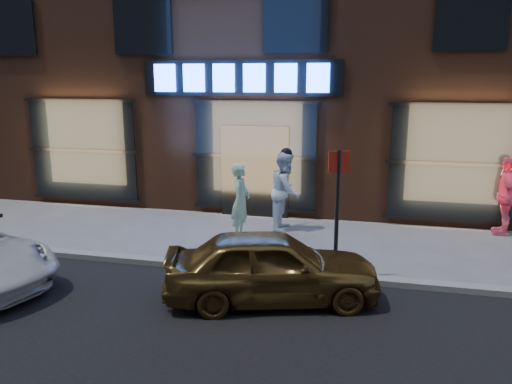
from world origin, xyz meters
TOP-DOWN VIEW (x-y plane):
  - ground at (0.00, 0.00)m, footprint 90.00×90.00m
  - curb at (0.00, 0.00)m, footprint 60.00×0.25m
  - storefront_building at (-0.00, 7.99)m, footprint 30.20×8.28m
  - man_bowtie at (0.11, 2.03)m, footprint 0.43×0.65m
  - man_cap at (1.00, 2.94)m, footprint 0.73×0.93m
  - passerby at (6.05, 3.70)m, footprint 0.57×1.12m
  - gold_sedan at (1.45, -1.07)m, footprint 3.75×2.32m
  - sign_post at (2.41, 0.10)m, footprint 0.36×0.18m

SIDE VIEW (x-z plane):
  - ground at x=0.00m, z-range 0.00..0.00m
  - curb at x=0.00m, z-range 0.00..0.12m
  - gold_sedan at x=1.45m, z-range 0.00..1.19m
  - man_bowtie at x=0.11m, z-range 0.00..1.74m
  - passerby at x=6.05m, z-range 0.00..1.84m
  - man_cap at x=1.00m, z-range 0.00..1.90m
  - sign_post at x=2.41m, z-range 0.25..2.63m
  - storefront_building at x=0.00m, z-range 0.00..10.30m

